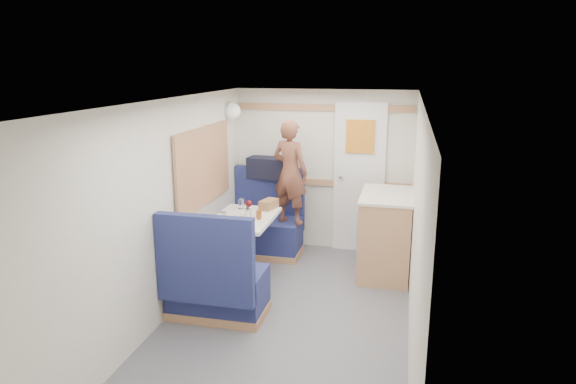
% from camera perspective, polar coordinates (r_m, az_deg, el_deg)
% --- Properties ---
extents(floor, '(4.50, 4.50, 0.00)m').
position_cam_1_polar(floor, '(4.68, -0.83, -15.28)').
color(floor, '#515156').
rests_on(floor, ground).
extents(ceiling, '(4.50, 4.50, 0.00)m').
position_cam_1_polar(ceiling, '(4.09, -0.93, 9.92)').
color(ceiling, silver).
rests_on(ceiling, wall_back).
extents(wall_back, '(2.20, 0.02, 2.00)m').
position_cam_1_polar(wall_back, '(6.42, 3.95, 2.39)').
color(wall_back, silver).
rests_on(wall_back, floor).
extents(wall_left, '(0.02, 4.50, 2.00)m').
position_cam_1_polar(wall_left, '(4.66, -14.14, -2.51)').
color(wall_left, silver).
rests_on(wall_left, floor).
extents(wall_right, '(0.02, 4.50, 2.00)m').
position_cam_1_polar(wall_right, '(4.17, 14.00, -4.47)').
color(wall_right, silver).
rests_on(wall_right, floor).
extents(oak_trim_low, '(2.15, 0.02, 0.08)m').
position_cam_1_polar(oak_trim_low, '(6.44, 3.90, 1.05)').
color(oak_trim_low, '#996645').
rests_on(oak_trim_low, wall_back).
extents(oak_trim_high, '(2.15, 0.02, 0.08)m').
position_cam_1_polar(oak_trim_high, '(6.29, 4.04, 9.33)').
color(oak_trim_high, '#996645').
rests_on(oak_trim_high, wall_back).
extents(side_window, '(0.04, 1.30, 0.72)m').
position_cam_1_polar(side_window, '(5.48, -9.39, 2.87)').
color(side_window, '#A3B499').
rests_on(side_window, wall_left).
extents(rear_door, '(0.62, 0.12, 1.86)m').
position_cam_1_polar(rear_door, '(6.34, 7.91, 1.89)').
color(rear_door, white).
rests_on(rear_door, wall_back).
extents(dinette_table, '(0.62, 0.92, 0.72)m').
position_cam_1_polar(dinette_table, '(5.50, -4.95, -4.30)').
color(dinette_table, white).
rests_on(dinette_table, floor).
extents(bench_far, '(0.90, 0.59, 1.05)m').
position_cam_1_polar(bench_far, '(6.37, -2.51, -4.19)').
color(bench_far, '#171B4C').
rests_on(bench_far, floor).
extents(bench_near, '(0.90, 0.59, 1.05)m').
position_cam_1_polar(bench_near, '(4.84, -8.07, -10.42)').
color(bench_near, '#171B4C').
rests_on(bench_near, floor).
extents(ledge, '(0.90, 0.14, 0.04)m').
position_cam_1_polar(ledge, '(6.46, -1.96, 1.39)').
color(ledge, '#996645').
rests_on(ledge, bench_far).
extents(dome_light, '(0.20, 0.20, 0.20)m').
position_cam_1_polar(dome_light, '(6.18, -6.22, 8.92)').
color(dome_light, white).
rests_on(dome_light, wall_left).
extents(galley_counter, '(0.57, 0.92, 0.92)m').
position_cam_1_polar(galley_counter, '(5.81, 10.75, -4.54)').
color(galley_counter, '#996645').
rests_on(galley_counter, floor).
extents(person, '(0.52, 0.43, 1.23)m').
position_cam_1_polar(person, '(6.00, 0.23, 2.21)').
color(person, brown).
rests_on(person, bench_far).
extents(duffel_bag, '(0.57, 0.32, 0.26)m').
position_cam_1_polar(duffel_bag, '(6.42, -1.97, 2.71)').
color(duffel_bag, black).
rests_on(duffel_bag, ledge).
extents(tray, '(0.31, 0.39, 0.02)m').
position_cam_1_polar(tray, '(5.33, -5.04, -3.09)').
color(tray, silver).
rests_on(tray, dinette_table).
extents(orange_fruit, '(0.08, 0.08, 0.08)m').
position_cam_1_polar(orange_fruit, '(5.18, -5.14, -3.05)').
color(orange_fruit, '#F6540A').
rests_on(orange_fruit, tray).
extents(cheese_block, '(0.12, 0.08, 0.04)m').
position_cam_1_polar(cheese_block, '(5.13, -6.54, -3.49)').
color(cheese_block, '#DCD27F').
rests_on(cheese_block, tray).
extents(wine_glass, '(0.08, 0.08, 0.17)m').
position_cam_1_polar(wine_glass, '(5.48, -4.38, -1.36)').
color(wine_glass, white).
rests_on(wine_glass, dinette_table).
extents(tumbler_left, '(0.07, 0.07, 0.11)m').
position_cam_1_polar(tumbler_left, '(5.28, -7.22, -2.80)').
color(tumbler_left, silver).
rests_on(tumbler_left, dinette_table).
extents(tumbler_mid, '(0.07, 0.07, 0.11)m').
position_cam_1_polar(tumbler_mid, '(5.75, -5.23, -1.33)').
color(tumbler_mid, silver).
rests_on(tumbler_mid, dinette_table).
extents(tumbler_right, '(0.07, 0.07, 0.11)m').
position_cam_1_polar(tumbler_right, '(5.39, -4.45, -2.40)').
color(tumbler_right, white).
rests_on(tumbler_right, dinette_table).
extents(beer_glass, '(0.06, 0.06, 0.09)m').
position_cam_1_polar(beer_glass, '(5.36, -3.25, -2.55)').
color(beer_glass, brown).
rests_on(beer_glass, dinette_table).
extents(pepper_grinder, '(0.03, 0.03, 0.09)m').
position_cam_1_polar(pepper_grinder, '(5.54, -4.49, -2.03)').
color(pepper_grinder, black).
rests_on(pepper_grinder, dinette_table).
extents(salt_grinder, '(0.03, 0.03, 0.08)m').
position_cam_1_polar(salt_grinder, '(5.36, -4.51, -2.59)').
color(salt_grinder, white).
rests_on(salt_grinder, dinette_table).
extents(bread_loaf, '(0.19, 0.27, 0.10)m').
position_cam_1_polar(bread_loaf, '(5.74, -2.15, -1.36)').
color(bread_loaf, brown).
rests_on(bread_loaf, dinette_table).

